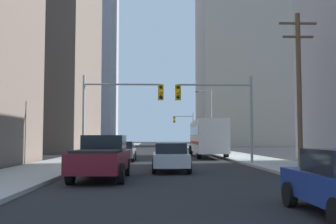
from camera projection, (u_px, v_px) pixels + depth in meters
sidewalk_left at (108, 151)px, 53.58m from camera, size 3.95×160.00×0.15m
sidewalk_right at (212, 151)px, 54.13m from camera, size 3.95×160.00×0.15m
city_bus at (207, 137)px, 37.26m from camera, size 2.89×11.58×3.40m
pickup_truck_maroon at (102, 158)px, 17.04m from camera, size 2.20×5.46×1.90m
sedan_silver at (170, 157)px, 20.87m from camera, size 1.95×4.21×1.52m
sedan_grey at (123, 151)px, 30.44m from camera, size 1.95×4.22×1.52m
traffic_signal_near_left at (119, 103)px, 26.59m from camera, size 5.44×0.44×6.00m
traffic_signal_near_right at (218, 104)px, 26.85m from camera, size 5.28×0.44×6.00m
traffic_signal_far_right at (185, 125)px, 65.29m from camera, size 3.41×0.44×6.00m
utility_pole_right at (299, 86)px, 22.93m from camera, size 2.20×0.28×9.08m
street_lamp_right at (209, 115)px, 45.97m from camera, size 1.96×0.32×7.50m
building_left_mid_office at (18, 44)px, 53.95m from camera, size 19.94×22.07×29.16m
building_right_far_highrise at (244, 11)px, 96.71m from camera, size 22.05×19.62×65.56m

